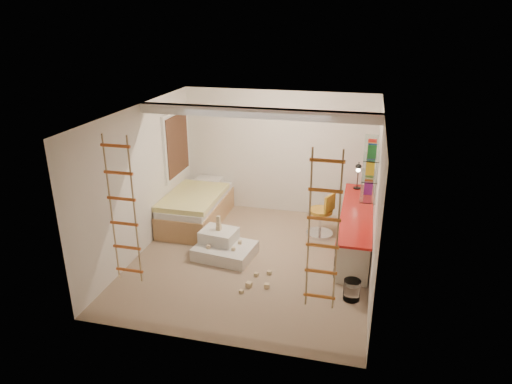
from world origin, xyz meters
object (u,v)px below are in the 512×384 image
(desk, at_px, (355,228))
(bed, at_px, (197,207))
(play_platform, at_px, (223,246))
(swivel_chair, at_px, (321,220))

(desk, relative_size, bed, 1.40)
(bed, bearing_deg, play_platform, -51.70)
(desk, distance_m, bed, 3.22)
(desk, bearing_deg, play_platform, -159.41)
(bed, xyz_separation_m, swivel_chair, (2.55, 0.00, -0.01))
(swivel_chair, bearing_deg, play_platform, -142.83)
(desk, xyz_separation_m, bed, (-3.20, 0.36, -0.07))
(bed, relative_size, play_platform, 1.85)
(desk, xyz_separation_m, swivel_chair, (-0.65, 0.37, -0.08))
(play_platform, bearing_deg, swivel_chair, 37.17)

